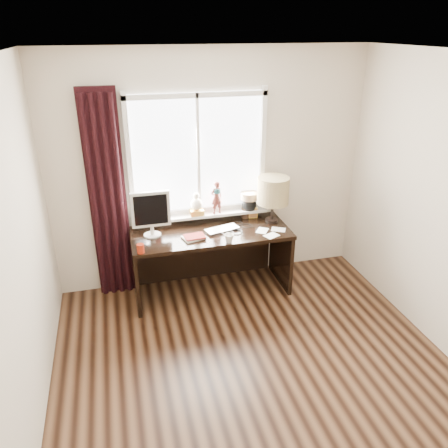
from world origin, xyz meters
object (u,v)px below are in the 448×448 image
object	(u,v)px
laptop	(222,229)
desk	(209,247)
red_cup	(141,249)
table_lamp	(273,191)
monitor	(151,211)
mug	(229,238)

from	to	relation	value
laptop	desk	bearing A→B (deg)	124.83
red_cup	table_lamp	bearing A→B (deg)	14.49
desk	table_lamp	distance (m)	0.95
red_cup	monitor	xyz separation A→B (m)	(0.15, 0.35, 0.23)
red_cup	desk	size ratio (longest dim) A/B	0.05
mug	table_lamp	xyz separation A→B (m)	(0.60, 0.39, 0.31)
laptop	red_cup	world-z (taller)	red_cup
mug	red_cup	distance (m)	0.89
red_cup	mug	bearing A→B (deg)	0.00
desk	laptop	bearing A→B (deg)	-40.00
laptop	monitor	bearing A→B (deg)	159.92
mug	monitor	world-z (taller)	monitor
desk	monitor	size ratio (longest dim) A/B	3.47
table_lamp	mug	bearing A→B (deg)	-147.42
desk	table_lamp	xyz separation A→B (m)	(0.73, -0.01, 0.61)
laptop	red_cup	bearing A→B (deg)	-177.12
desk	table_lamp	bearing A→B (deg)	-0.87
mug	red_cup	bearing A→B (deg)	180.00
monitor	desk	bearing A→B (deg)	3.94
red_cup	monitor	bearing A→B (deg)	66.99
mug	monitor	xyz separation A→B (m)	(-0.74, 0.35, 0.23)
desk	monitor	bearing A→B (deg)	-176.06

